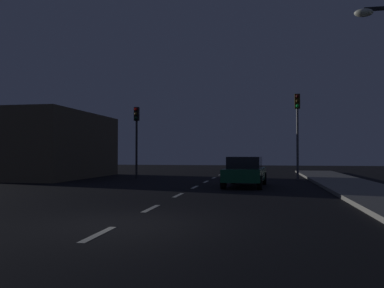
# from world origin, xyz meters

# --- Properties ---
(ground_plane) EXTENTS (80.00, 80.00, 0.00)m
(ground_plane) POSITION_xyz_m (0.00, 7.00, 0.00)
(ground_plane) COLOR black
(sidewalk_curb_right) EXTENTS (3.00, 40.00, 0.15)m
(sidewalk_curb_right) POSITION_xyz_m (7.50, 7.00, 0.07)
(sidewalk_curb_right) COLOR gray
(sidewalk_curb_right) RESTS_ON ground_plane
(lane_stripe_nearest) EXTENTS (0.16, 1.60, 0.01)m
(lane_stripe_nearest) POSITION_xyz_m (0.00, -1.20, 0.00)
(lane_stripe_nearest) COLOR silver
(lane_stripe_nearest) RESTS_ON ground_plane
(lane_stripe_second) EXTENTS (0.16, 1.60, 0.01)m
(lane_stripe_second) POSITION_xyz_m (0.00, 2.60, 0.00)
(lane_stripe_second) COLOR silver
(lane_stripe_second) RESTS_ON ground_plane
(lane_stripe_third) EXTENTS (0.16, 1.60, 0.01)m
(lane_stripe_third) POSITION_xyz_m (0.00, 6.40, 0.00)
(lane_stripe_third) COLOR silver
(lane_stripe_third) RESTS_ON ground_plane
(lane_stripe_fourth) EXTENTS (0.16, 1.60, 0.01)m
(lane_stripe_fourth) POSITION_xyz_m (0.00, 10.20, 0.00)
(lane_stripe_fourth) COLOR silver
(lane_stripe_fourth) RESTS_ON ground_plane
(lane_stripe_fifth) EXTENTS (0.16, 1.60, 0.01)m
(lane_stripe_fifth) POSITION_xyz_m (0.00, 14.00, 0.00)
(lane_stripe_fifth) COLOR silver
(lane_stripe_fifth) RESTS_ON ground_plane
(lane_stripe_sixth) EXTENTS (0.16, 1.60, 0.01)m
(lane_stripe_sixth) POSITION_xyz_m (0.00, 17.80, 0.00)
(lane_stripe_sixth) COLOR silver
(lane_stripe_sixth) RESTS_ON ground_plane
(lane_stripe_seventh) EXTENTS (0.16, 1.60, 0.01)m
(lane_stripe_seventh) POSITION_xyz_m (0.00, 21.60, 0.00)
(lane_stripe_seventh) COLOR silver
(lane_stripe_seventh) RESTS_ON ground_plane
(traffic_signal_left) EXTENTS (0.32, 0.38, 4.68)m
(traffic_signal_left) POSITION_xyz_m (-4.92, 16.20, 3.29)
(traffic_signal_left) COLOR #2D2D30
(traffic_signal_left) RESTS_ON ground_plane
(traffic_signal_right) EXTENTS (0.32, 0.38, 5.27)m
(traffic_signal_right) POSITION_xyz_m (5.33, 16.20, 3.67)
(traffic_signal_right) COLOR #4C4C51
(traffic_signal_right) RESTS_ON ground_plane
(car_stopped_ahead) EXTENTS (2.11, 4.46, 1.47)m
(car_stopped_ahead) POSITION_xyz_m (2.38, 10.99, 0.75)
(car_stopped_ahead) COLOR #0F4C2D
(car_stopped_ahead) RESTS_ON ground_plane
(storefront_left) EXTENTS (5.31, 9.79, 4.34)m
(storefront_left) POSITION_xyz_m (-10.66, 16.05, 2.17)
(storefront_left) COLOR brown
(storefront_left) RESTS_ON ground_plane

